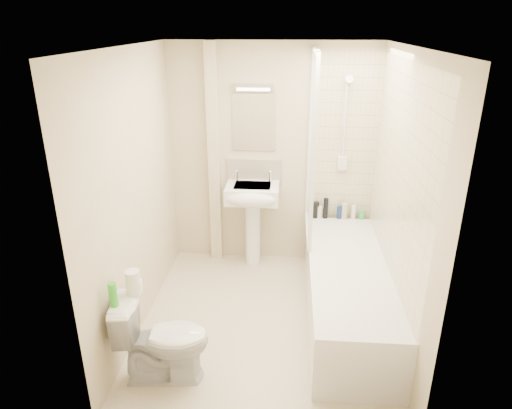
{
  "coord_description": "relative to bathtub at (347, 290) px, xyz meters",
  "views": [
    {
      "loc": [
        0.2,
        -3.5,
        2.58
      ],
      "look_at": [
        -0.09,
        0.2,
        1.07
      ],
      "focal_mm": 32.0,
      "sensor_mm": 36.0,
      "label": 1
    }
  ],
  "objects": [
    {
      "name": "floor",
      "position": [
        -0.75,
        -0.11,
        -0.29
      ],
      "size": [
        2.5,
        2.5,
        0.0
      ],
      "primitive_type": "plane",
      "color": "beige",
      "rests_on": "ground"
    },
    {
      "name": "wall_back",
      "position": [
        -0.75,
        1.14,
        0.91
      ],
      "size": [
        2.2,
        0.02,
        2.4
      ],
      "primitive_type": "cube",
      "color": "beige",
      "rests_on": "ground"
    },
    {
      "name": "wall_left",
      "position": [
        -1.85,
        -0.11,
        0.91
      ],
      "size": [
        0.02,
        2.5,
        2.4
      ],
      "primitive_type": "cube",
      "color": "beige",
      "rests_on": "ground"
    },
    {
      "name": "wall_right",
      "position": [
        0.35,
        -0.11,
        0.91
      ],
      "size": [
        0.02,
        2.5,
        2.4
      ],
      "primitive_type": "cube",
      "color": "beige",
      "rests_on": "ground"
    },
    {
      "name": "ceiling",
      "position": [
        -0.75,
        -0.11,
        2.11
      ],
      "size": [
        2.2,
        2.5,
        0.02
      ],
      "primitive_type": "cube",
      "color": "white",
      "rests_on": "wall_back"
    },
    {
      "name": "tile_back",
      "position": [
        0.0,
        1.13,
        1.14
      ],
      "size": [
        0.7,
        0.01,
        1.75
      ],
      "primitive_type": "cube",
      "color": "beige",
      "rests_on": "wall_back"
    },
    {
      "name": "tile_right",
      "position": [
        0.34,
        0.0,
        1.14
      ],
      "size": [
        0.01,
        2.1,
        1.75
      ],
      "primitive_type": "cube",
      "color": "beige",
      "rests_on": "wall_right"
    },
    {
      "name": "pipe_boxing",
      "position": [
        -1.37,
        1.08,
        0.91
      ],
      "size": [
        0.12,
        0.12,
        2.4
      ],
      "primitive_type": "cube",
      "color": "beige",
      "rests_on": "ground"
    },
    {
      "name": "splashback",
      "position": [
        -0.94,
        1.13,
        0.74
      ],
      "size": [
        0.6,
        0.02,
        0.3
      ],
      "primitive_type": "cube",
      "color": "beige",
      "rests_on": "wall_back"
    },
    {
      "name": "mirror",
      "position": [
        -0.94,
        1.13,
        1.29
      ],
      "size": [
        0.46,
        0.01,
        0.6
      ],
      "primitive_type": "cube",
      "color": "white",
      "rests_on": "wall_back"
    },
    {
      "name": "strip_light",
      "position": [
        -0.94,
        1.1,
        1.66
      ],
      "size": [
        0.42,
        0.07,
        0.07
      ],
      "primitive_type": "cube",
      "color": "silver",
      "rests_on": "wall_back"
    },
    {
      "name": "bathtub",
      "position": [
        0.0,
        0.0,
        0.0
      ],
      "size": [
        0.7,
        2.1,
        0.55
      ],
      "color": "white",
      "rests_on": "ground"
    },
    {
      "name": "shower_screen",
      "position": [
        -0.35,
        0.69,
        1.16
      ],
      "size": [
        0.04,
        0.92,
        1.8
      ],
      "color": "white",
      "rests_on": "bathtub"
    },
    {
      "name": "shower_fixture",
      "position": [
        -0.0,
        1.08,
        1.26
      ],
      "size": [
        0.1,
        0.16,
        0.99
      ],
      "color": "white",
      "rests_on": "wall_back"
    },
    {
      "name": "pedestal_sink",
      "position": [
        -0.94,
        0.9,
        0.47
      ],
      "size": [
        0.56,
        0.5,
        1.08
      ],
      "color": "white",
      "rests_on": "ground"
    },
    {
      "name": "bottle_black_a",
      "position": [
        -0.25,
        1.05,
        0.35
      ],
      "size": [
        0.06,
        0.06,
        0.18
      ],
      "primitive_type": "cylinder",
      "color": "black",
      "rests_on": "bathtub"
    },
    {
      "name": "bottle_white_a",
      "position": [
        -0.22,
        1.05,
        0.33
      ],
      "size": [
        0.06,
        0.06,
        0.14
      ],
      "primitive_type": "cylinder",
      "color": "white",
      "rests_on": "bathtub"
    },
    {
      "name": "bottle_black_b",
      "position": [
        -0.15,
        1.05,
        0.38
      ],
      "size": [
        0.05,
        0.05,
        0.23
      ],
      "primitive_type": "cylinder",
      "color": "black",
      "rests_on": "bathtub"
    },
    {
      "name": "bottle_blue",
      "position": [
        0.0,
        1.05,
        0.33
      ],
      "size": [
        0.05,
        0.05,
        0.14
      ],
      "primitive_type": "cylinder",
      "color": "navy",
      "rests_on": "bathtub"
    },
    {
      "name": "bottle_cream",
      "position": [
        0.06,
        1.05,
        0.35
      ],
      "size": [
        0.07,
        0.07,
        0.18
      ],
      "primitive_type": "cylinder",
      "color": "beige",
      "rests_on": "bathtub"
    },
    {
      "name": "bottle_white_b",
      "position": [
        0.16,
        1.05,
        0.34
      ],
      "size": [
        0.05,
        0.05,
        0.16
      ],
      "primitive_type": "cylinder",
      "color": "white",
      "rests_on": "bathtub"
    },
    {
      "name": "bottle_green",
      "position": [
        0.25,
        1.05,
        0.31
      ],
      "size": [
        0.06,
        0.06,
        0.1
      ],
      "primitive_type": "cylinder",
      "color": "green",
      "rests_on": "bathtub"
    },
    {
      "name": "toilet",
      "position": [
        -1.47,
        -0.87,
        0.06
      ],
      "size": [
        0.52,
        0.76,
        0.7
      ],
      "primitive_type": "imported",
      "rotation": [
        0.0,
        0.0,
        1.67
      ],
      "color": "white",
      "rests_on": "ground"
    },
    {
      "name": "toilet_roll_lower",
      "position": [
        -1.68,
        -0.79,
        0.45
      ],
      "size": [
        0.12,
        0.12,
        0.09
      ],
      "primitive_type": "cylinder",
      "color": "white",
      "rests_on": "toilet"
    },
    {
      "name": "toilet_roll_upper",
      "position": [
        -1.68,
        -0.8,
        0.55
      ],
      "size": [
        0.11,
        0.11,
        0.09
      ],
      "primitive_type": "cylinder",
      "color": "white",
      "rests_on": "toilet_roll_lower"
    },
    {
      "name": "green_bottle",
      "position": [
        -1.77,
        -0.97,
        0.5
      ],
      "size": [
        0.06,
        0.06,
        0.18
      ],
      "primitive_type": "cylinder",
      "color": "green",
      "rests_on": "toilet"
    }
  ]
}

